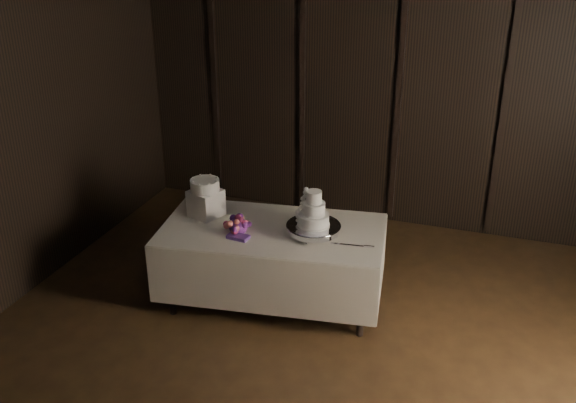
# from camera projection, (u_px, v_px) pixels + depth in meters

# --- Properties ---
(room) EXTENTS (6.08, 7.08, 3.08)m
(room) POSITION_uv_depth(u_px,v_px,m) (300.00, 237.00, 3.98)
(room) COLOR black
(room) RESTS_ON ground
(display_table) EXTENTS (2.11, 1.30, 0.76)m
(display_table) POSITION_uv_depth(u_px,v_px,m) (273.00, 262.00, 5.86)
(display_table) COLOR beige
(display_table) RESTS_ON ground
(cake_stand) EXTENTS (0.59, 0.59, 0.09)m
(cake_stand) POSITION_uv_depth(u_px,v_px,m) (313.00, 230.00, 5.61)
(cake_stand) COLOR silver
(cake_stand) RESTS_ON display_table
(wedding_cake) EXTENTS (0.30, 0.27, 0.32)m
(wedding_cake) POSITION_uv_depth(u_px,v_px,m) (311.00, 212.00, 5.53)
(wedding_cake) COLOR white
(wedding_cake) RESTS_ON cake_stand
(bouquet) EXTENTS (0.34, 0.43, 0.19)m
(bouquet) POSITION_uv_depth(u_px,v_px,m) (238.00, 225.00, 5.64)
(bouquet) COLOR #C4585F
(bouquet) RESTS_ON display_table
(box_pedestal) EXTENTS (0.33, 0.33, 0.25)m
(box_pedestal) POSITION_uv_depth(u_px,v_px,m) (206.00, 203.00, 5.93)
(box_pedestal) COLOR white
(box_pedestal) RESTS_ON display_table
(small_cake) EXTENTS (0.33, 0.33, 0.11)m
(small_cake) POSITION_uv_depth(u_px,v_px,m) (205.00, 185.00, 5.85)
(small_cake) COLOR white
(small_cake) RESTS_ON box_pedestal
(cake_knife) EXTENTS (0.37, 0.07, 0.01)m
(cake_knife) POSITION_uv_depth(u_px,v_px,m) (347.00, 245.00, 5.44)
(cake_knife) COLOR silver
(cake_knife) RESTS_ON display_table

